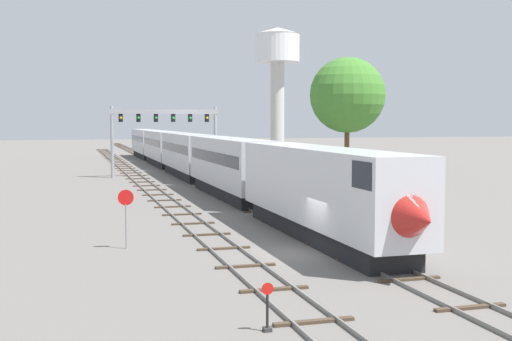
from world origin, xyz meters
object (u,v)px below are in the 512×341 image
object	(u,v)px
switch_stand	(267,314)
trackside_tree_left	(347,95)
water_tower	(277,58)
stop_sign	(126,210)
signal_gantry	(165,125)
passenger_train	(187,153)

from	to	relation	value
switch_stand	trackside_tree_left	bearing A→B (deg)	63.65
water_tower	stop_sign	distance (m)	93.55
signal_gantry	water_tower	distance (m)	53.53
signal_gantry	stop_sign	size ratio (longest dim) A/B	4.20
signal_gantry	water_tower	xyz separation A→B (m)	(27.52, 44.29, 12.10)
stop_sign	passenger_train	bearing A→B (deg)	75.90
signal_gantry	water_tower	world-z (taller)	water_tower
passenger_train	switch_stand	xyz separation A→B (m)	(-7.10, -53.62, -2.09)
switch_stand	stop_sign	size ratio (longest dim) A/B	0.51
stop_sign	trackside_tree_left	xyz separation A→B (m)	(27.65, 36.15, 7.22)
passenger_train	water_tower	size ratio (longest dim) A/B	4.21
switch_stand	water_tower	bearing A→B (deg)	71.89
passenger_train	water_tower	bearing A→B (deg)	60.87
switch_stand	trackside_tree_left	distance (m)	56.42
signal_gantry	switch_stand	distance (m)	55.15
trackside_tree_left	water_tower	bearing A→B (deg)	81.16
switch_stand	stop_sign	xyz separation A→B (m)	(-2.90, 13.82, 1.35)
passenger_train	stop_sign	xyz separation A→B (m)	(-10.00, -39.80, -0.74)
switch_stand	signal_gantry	bearing A→B (deg)	84.93
water_tower	trackside_tree_left	distance (m)	50.37
water_tower	trackside_tree_left	world-z (taller)	water_tower
water_tower	switch_stand	distance (m)	105.57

